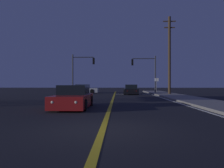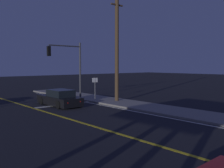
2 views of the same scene
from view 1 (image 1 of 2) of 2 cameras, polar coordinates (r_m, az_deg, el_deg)
The scene contains 12 objects.
ground_plane at distance 6.94m, azimuth -2.42°, elevation -11.67°, with size 160.00×160.00×0.00m, color black.
sidewalk_right at distance 20.46m, azimuth 19.57°, elevation -3.74°, with size 3.20×45.49×0.15m, color gray.
lane_line_center at distance 19.47m, azimuth 0.15°, elevation -4.13°, with size 0.20×42.96×0.01m, color gold.
lane_line_edge_right at distance 19.97m, azimuth 14.51°, elevation -4.03°, with size 0.16×42.96×0.01m, color silver.
stop_bar at distance 30.66m, azimuth 5.52°, elevation -2.63°, with size 5.19×0.50×0.01m, color silver.
car_distant_tail_silver at distance 34.90m, azimuth -7.25°, elevation -1.37°, with size 4.47×2.05×1.34m.
car_mid_block_red at distance 13.22m, azimuth -9.92°, elevation -3.57°, with size 1.98×4.56×1.34m.
car_lead_oncoming_black at distance 30.49m, azimuth 4.86°, elevation -1.56°, with size 1.95×4.75×1.34m.
traffic_signal_near_right at distance 33.20m, azimuth 8.87°, elevation 3.96°, with size 3.61×0.28×5.58m.
traffic_signal_far_left at distance 31.98m, azimuth -8.08°, elevation 4.13°, with size 3.23×0.28×5.64m.
utility_pole_right at distance 29.64m, azimuth 14.55°, elevation 7.30°, with size 1.63×0.35×10.08m.
street_sign_corner at distance 30.50m, azimuth 11.39°, elevation 0.20°, with size 0.56×0.08×2.25m.
Camera 1 is at (0.47, -6.78, 1.40)m, focal length 35.56 mm.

